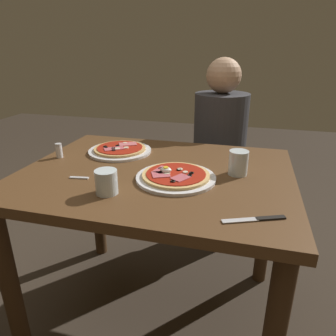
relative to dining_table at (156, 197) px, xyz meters
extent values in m
plane|color=#382D23|center=(0.00, 0.00, -0.63)|extent=(8.00, 8.00, 0.00)
cube|color=brown|center=(0.00, 0.00, 0.10)|extent=(1.10, 0.86, 0.04)
cylinder|color=#3C2715|center=(-0.49, -0.37, -0.28)|extent=(0.07, 0.07, 0.72)
cylinder|color=#3C2715|center=(-0.49, 0.37, -0.28)|extent=(0.07, 0.07, 0.72)
cylinder|color=#3C2715|center=(0.49, 0.37, -0.28)|extent=(0.07, 0.07, 0.72)
cylinder|color=white|center=(0.10, -0.06, 0.13)|extent=(0.31, 0.31, 0.01)
cylinder|color=#DBB26B|center=(0.10, -0.06, 0.14)|extent=(0.26, 0.26, 0.01)
cylinder|color=#A82314|center=(0.10, -0.06, 0.15)|extent=(0.23, 0.23, 0.00)
torus|color=black|center=(0.11, -0.15, 0.15)|extent=(0.02, 0.02, 0.00)
torus|color=black|center=(0.10, -0.03, 0.15)|extent=(0.02, 0.02, 0.00)
torus|color=black|center=(0.05, -0.03, 0.15)|extent=(0.02, 0.02, 0.00)
torus|color=black|center=(0.16, -0.08, 0.15)|extent=(0.02, 0.02, 0.00)
torus|color=black|center=(0.03, -0.04, 0.15)|extent=(0.02, 0.02, 0.00)
torus|color=black|center=(0.16, -0.05, 0.15)|extent=(0.02, 0.02, 0.00)
cube|color=#C65B66|center=(0.04, -0.05, 0.15)|extent=(0.06, 0.08, 0.00)
cube|color=#C65B66|center=(0.13, -0.11, 0.15)|extent=(0.08, 0.08, 0.00)
cube|color=#C65B66|center=(0.05, -0.09, 0.15)|extent=(0.09, 0.08, 0.00)
cylinder|color=beige|center=(0.11, -0.03, 0.15)|extent=(0.02, 0.02, 0.00)
cylinder|color=beige|center=(0.13, -0.05, 0.15)|extent=(0.02, 0.02, 0.00)
cylinder|color=beige|center=(0.07, -0.08, 0.15)|extent=(0.03, 0.03, 0.00)
ellipsoid|color=white|center=(0.06, -0.07, 0.16)|extent=(0.04, 0.03, 0.02)
cylinder|color=yellow|center=(0.06, -0.07, 0.17)|extent=(0.02, 0.02, 0.00)
cylinder|color=white|center=(-0.24, 0.19, 0.13)|extent=(0.30, 0.30, 0.01)
cylinder|color=tan|center=(-0.24, 0.19, 0.14)|extent=(0.25, 0.25, 0.01)
cylinder|color=#A82314|center=(-0.24, 0.19, 0.15)|extent=(0.22, 0.22, 0.00)
torus|color=black|center=(-0.26, 0.16, 0.15)|extent=(0.02, 0.02, 0.00)
torus|color=black|center=(-0.31, 0.17, 0.15)|extent=(0.02, 0.02, 0.00)
torus|color=black|center=(-0.30, 0.16, 0.15)|extent=(0.02, 0.02, 0.00)
torus|color=black|center=(-0.26, 0.20, 0.15)|extent=(0.02, 0.02, 0.00)
torus|color=black|center=(-0.26, 0.15, 0.15)|extent=(0.02, 0.02, 0.00)
torus|color=black|center=(-0.25, 0.13, 0.15)|extent=(0.02, 0.02, 0.00)
cube|color=#C65B66|center=(-0.25, 0.15, 0.15)|extent=(0.10, 0.09, 0.00)
cube|color=#D16B70|center=(-0.22, 0.24, 0.15)|extent=(0.10, 0.09, 0.00)
cylinder|color=beige|center=(-0.24, 0.15, 0.15)|extent=(0.03, 0.03, 0.00)
cylinder|color=beige|center=(-0.20, 0.18, 0.15)|extent=(0.03, 0.03, 0.00)
cylinder|color=beige|center=(-0.24, 0.25, 0.15)|extent=(0.02, 0.02, 0.00)
cylinder|color=silver|center=(-0.10, -0.25, 0.17)|extent=(0.08, 0.08, 0.09)
cylinder|color=silver|center=(-0.10, -0.25, 0.15)|extent=(0.07, 0.07, 0.05)
cylinder|color=silver|center=(0.33, 0.05, 0.17)|extent=(0.08, 0.08, 0.10)
cylinder|color=silver|center=(0.33, 0.05, 0.15)|extent=(0.07, 0.07, 0.05)
cube|color=silver|center=(-0.27, -0.15, 0.13)|extent=(0.08, 0.02, 0.00)
cube|color=silver|center=(-0.17, -0.15, 0.13)|extent=(0.04, 0.01, 0.00)
cube|color=silver|center=(-0.17, -0.14, 0.13)|extent=(0.04, 0.01, 0.00)
cube|color=silver|center=(-0.17, -0.14, 0.13)|extent=(0.04, 0.01, 0.00)
cube|color=silver|center=(-0.17, -0.13, 0.13)|extent=(0.04, 0.01, 0.00)
cube|color=silver|center=(0.35, -0.32, 0.13)|extent=(0.11, 0.06, 0.00)
cube|color=black|center=(0.44, -0.28, 0.13)|extent=(0.09, 0.05, 0.01)
cylinder|color=white|center=(-0.48, 0.04, 0.15)|extent=(0.03, 0.03, 0.05)
cylinder|color=silver|center=(-0.48, 0.04, 0.18)|extent=(0.03, 0.03, 0.01)
cylinder|color=black|center=(0.19, 0.72, -0.40)|extent=(0.29, 0.29, 0.46)
cylinder|color=#38383D|center=(0.19, 0.72, 0.09)|extent=(0.32, 0.32, 0.52)
sphere|color=tan|center=(0.19, 0.72, 0.45)|extent=(0.20, 0.20, 0.20)
camera|label=1|loc=(0.35, -1.13, 0.60)|focal=33.11mm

